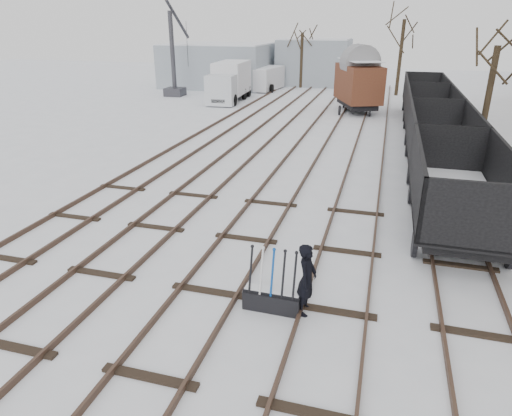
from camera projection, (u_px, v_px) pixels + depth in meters
The scene contains 17 objects.
ground at pixel (210, 292), 11.04m from camera, with size 120.00×120.00×0.00m, color white.
tracks at pixel (308, 149), 23.18m from camera, with size 13.90×52.00×0.16m.
shed_left at pixel (219, 65), 45.60m from camera, with size 10.00×8.00×4.10m.
shed_right at pixel (315, 62), 46.79m from camera, with size 7.00×6.00×4.50m.
ground_frame at pixel (272, 298), 10.29m from camera, with size 1.31×0.45×1.49m.
worker at pixel (307, 279), 9.98m from camera, with size 0.62×0.40×1.69m, color black.
freight_wagon_a at pixel (456, 200), 13.93m from camera, with size 2.62×6.54×2.67m.
freight_wagon_b at pixel (439, 148), 19.62m from camera, with size 2.62×6.54×2.67m.
freight_wagon_c at pixel (429, 120), 25.31m from camera, with size 2.62×6.54×2.67m.
freight_wagon_d at pixel (423, 102), 31.01m from camera, with size 2.62×6.54×2.67m.
box_van_wagon at pixel (358, 82), 32.24m from camera, with size 4.03×5.31×3.61m.
lorry at pixel (229, 81), 37.01m from camera, with size 2.49×6.83×3.05m.
panel_van at pixel (266, 78), 43.12m from camera, with size 2.68×5.02×2.11m.
crane at pixel (175, 71), 39.56m from camera, with size 1.60×4.56×7.81m.
tree_near at pixel (487, 102), 21.52m from camera, with size 0.30×0.30×5.08m, color black.
tree_far_left at pixel (301, 61), 44.25m from camera, with size 0.30×0.30×5.10m, color black.
tree_far_right at pixel (400, 58), 39.32m from camera, with size 0.30×0.30×6.26m, color black.
Camera 1 is at (3.67, -8.77, 6.08)m, focal length 32.00 mm.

